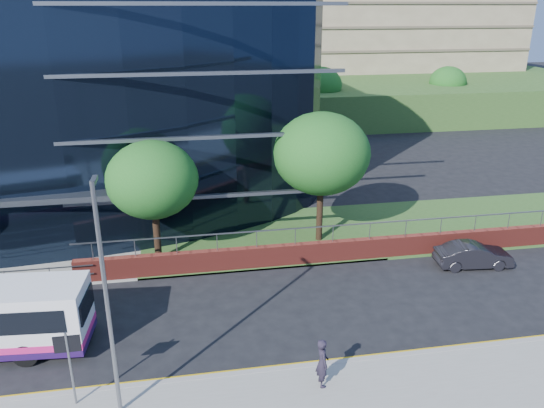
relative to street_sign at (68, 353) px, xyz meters
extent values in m
cube|color=#2D511E|center=(19.50, 12.59, -2.09)|extent=(36.00, 8.00, 0.12)
cube|color=maroon|center=(15.50, 8.89, -1.55)|extent=(34.00, 0.40, 1.20)
cube|color=slate|center=(15.50, 8.89, -0.07)|extent=(34.00, 0.06, 0.06)
cube|color=#2D511E|center=(27.50, 57.59, -0.15)|extent=(60.00, 42.00, 4.00)
cylinder|color=slate|center=(0.00, -0.01, -0.60)|extent=(0.08, 0.08, 2.80)
cube|color=black|center=(0.00, 0.01, 0.35)|extent=(0.85, 0.06, 0.60)
cylinder|color=black|center=(2.50, 10.59, -0.61)|extent=(0.36, 0.36, 3.08)
ellipsoid|color=#164F18|center=(2.50, 10.59, 2.40)|extent=(4.62, 4.62, 3.93)
cylinder|color=black|center=(11.50, 11.59, -0.39)|extent=(0.36, 0.36, 3.52)
ellipsoid|color=#164F18|center=(11.50, 11.59, 3.05)|extent=(5.28, 5.28, 4.49)
cylinder|color=black|center=(19.50, 41.59, -0.61)|extent=(0.36, 0.36, 3.08)
ellipsoid|color=#164F18|center=(19.50, 41.59, 2.40)|extent=(4.62, 4.62, 3.93)
cylinder|color=black|center=(35.50, 43.59, -0.72)|extent=(0.36, 0.36, 2.86)
ellipsoid|color=#164F18|center=(35.50, 43.59, 2.08)|extent=(4.29, 4.29, 3.65)
cylinder|color=slate|center=(1.50, -0.61, 2.00)|extent=(0.14, 0.14, 8.00)
cube|color=slate|center=(1.50, -0.26, 5.90)|extent=(0.15, 0.70, 0.12)
cylinder|color=black|center=(-2.20, 2.61, -1.69)|extent=(0.95, 0.35, 0.93)
imported|color=black|center=(18.54, 7.13, -1.51)|extent=(4.01, 1.72, 1.28)
imported|color=black|center=(8.40, -0.53, -1.07)|extent=(0.46, 0.68, 1.85)
camera|label=1|loc=(4.00, -15.30, 10.59)|focal=35.00mm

